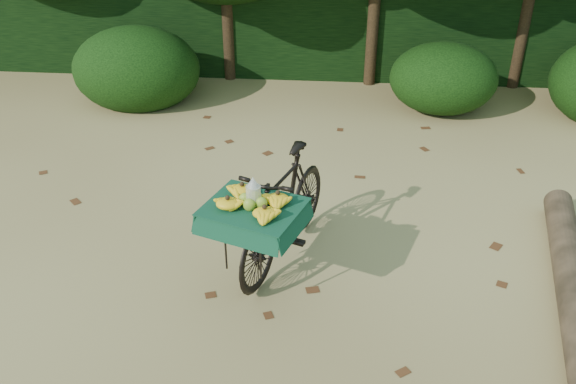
{
  "coord_description": "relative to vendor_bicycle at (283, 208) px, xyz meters",
  "views": [
    {
      "loc": [
        0.01,
        -4.21,
        3.52
      ],
      "look_at": [
        -0.39,
        0.32,
        0.85
      ],
      "focal_mm": 38.0,
      "sensor_mm": 36.0,
      "label": 1
    }
  ],
  "objects": [
    {
      "name": "ground",
      "position": [
        0.45,
        -0.53,
        -0.55
      ],
      "size": [
        80.0,
        80.0,
        0.0
      ],
      "primitive_type": "plane",
      "color": "tan",
      "rests_on": "ground"
    },
    {
      "name": "vendor_bicycle",
      "position": [
        0.0,
        0.0,
        0.0
      ],
      "size": [
        1.21,
        1.92,
        1.08
      ],
      "rotation": [
        0.0,
        0.0,
        -0.34
      ],
      "color": "black",
      "rests_on": "ground"
    },
    {
      "name": "hedge_backdrop",
      "position": [
        0.45,
        5.77,
        0.35
      ],
      "size": [
        26.0,
        1.8,
        1.8
      ],
      "primitive_type": "cube",
      "color": "black",
      "rests_on": "ground"
    },
    {
      "name": "bush_clumps",
      "position": [
        0.95,
        3.77,
        -0.1
      ],
      "size": [
        8.8,
        1.7,
        0.9
      ],
      "primitive_type": null,
      "color": "black",
      "rests_on": "ground"
    },
    {
      "name": "leaf_litter",
      "position": [
        0.45,
        0.12,
        -0.54
      ],
      "size": [
        7.0,
        7.3,
        0.01
      ],
      "primitive_type": null,
      "color": "#522D15",
      "rests_on": "ground"
    }
  ]
}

